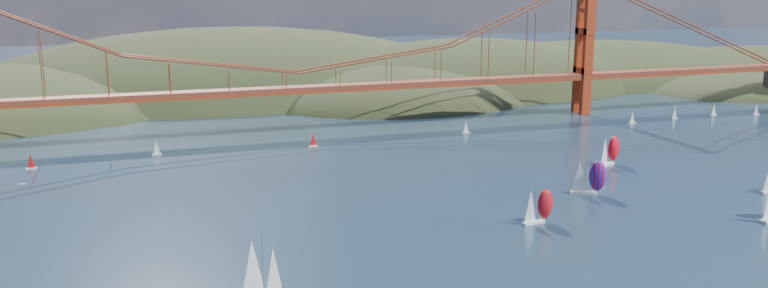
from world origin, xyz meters
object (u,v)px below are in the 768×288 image
sloop_navy (259,271)px  racer_rwb (588,176)px  racer_0 (537,206)px  racer_3 (609,150)px

sloop_navy → racer_rwb: bearing=7.5°
racer_0 → racer_3: 63.92m
racer_0 → racer_3: size_ratio=0.91×
racer_3 → racer_rwb: (-23.81, -24.79, 0.21)m
sloop_navy → racer_rwb: size_ratio=1.23×
racer_0 → racer_3: (48.44, 41.70, 0.41)m
racer_0 → racer_3: racer_3 is taller
racer_0 → racer_rwb: 29.88m
sloop_navy → racer_0: 71.29m
sloop_navy → racer_0: size_ratio=1.41×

